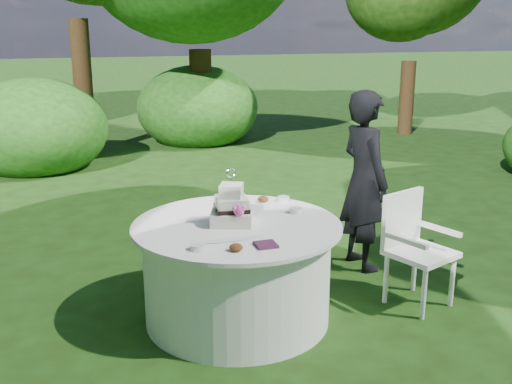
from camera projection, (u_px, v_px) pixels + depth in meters
ground at (238, 318)px, 4.64m from camera, size 80.00×80.00×0.00m
napkins at (266, 245)px, 3.98m from camera, size 0.14×0.14×0.02m
feather_plume at (234, 239)px, 4.09m from camera, size 0.48×0.07×0.01m
guest at (364, 181)px, 5.44m from camera, size 0.44×0.63×1.65m
table at (237, 271)px, 4.53m from camera, size 1.56×1.56×0.77m
cake at (232, 209)px, 4.41m from camera, size 0.38×0.38×0.42m
chair at (413, 241)px, 4.79m from camera, size 0.58×0.58×0.91m
votives at (263, 217)px, 4.53m from camera, size 1.04×0.97×0.04m
petal_cups at (251, 220)px, 4.43m from camera, size 0.62×1.10×0.05m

